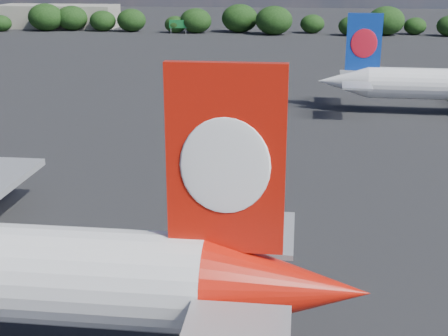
# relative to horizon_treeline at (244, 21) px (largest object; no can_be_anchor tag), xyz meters

# --- Properties ---
(ground) EXTENTS (500.00, 500.00, 0.00)m
(ground) POSITION_rel_horizon_treeline_xyz_m (-3.45, -120.01, -4.05)
(ground) COLOR black
(ground) RESTS_ON ground
(terminal_building) EXTENTS (42.00, 16.00, 8.00)m
(terminal_building) POSITION_rel_horizon_treeline_xyz_m (-68.45, 11.99, -0.05)
(terminal_building) COLOR gray
(terminal_building) RESTS_ON ground
(highway_sign) EXTENTS (6.00, 0.30, 4.50)m
(highway_sign) POSITION_rel_horizon_treeline_xyz_m (-21.45, -4.01, -0.92)
(highway_sign) COLOR #14642A
(highway_sign) RESTS_ON ground
(billboard_yellow) EXTENTS (5.00, 0.30, 5.50)m
(billboard_yellow) POSITION_rel_horizon_treeline_xyz_m (8.55, 1.99, -0.18)
(billboard_yellow) COLOR yellow
(billboard_yellow) RESTS_ON ground
(horizon_treeline) EXTENTS (202.43, 16.47, 9.33)m
(horizon_treeline) POSITION_rel_horizon_treeline_xyz_m (0.00, 0.00, 0.00)
(horizon_treeline) COLOR black
(horizon_treeline) RESTS_ON ground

